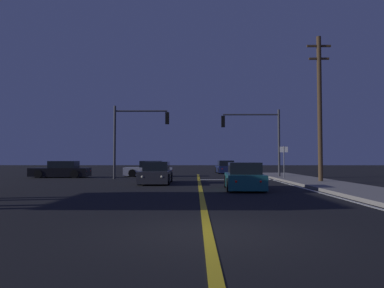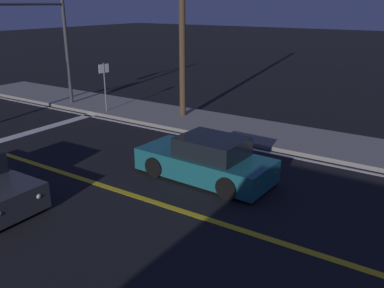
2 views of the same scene
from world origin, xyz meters
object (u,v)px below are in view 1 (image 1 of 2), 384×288
car_lead_oncoming_teal (244,178)px  traffic_signal_near_right (257,132)px  traffic_signal_far_left (135,130)px  street_sign_corner (284,157)px  car_distant_tail_charcoal (156,174)px  car_parked_curb_navy (225,168)px  utility_pole_right (320,106)px  car_following_oncoming_white (149,170)px  car_mid_block_black (61,170)px

car_lead_oncoming_teal → traffic_signal_near_right: traffic_signal_near_right is taller
traffic_signal_far_left → street_sign_corner: 11.17m
car_distant_tail_charcoal → traffic_signal_far_left: 6.19m
car_parked_curb_navy → traffic_signal_near_right: traffic_signal_near_right is taller
traffic_signal_near_right → car_distant_tail_charcoal: bearing=40.7°
utility_pole_right → street_sign_corner: size_ratio=3.76×
car_following_oncoming_white → car_parked_curb_navy: (7.15, 6.94, 0.00)m
car_distant_tail_charcoal → traffic_signal_near_right: traffic_signal_near_right is taller
car_mid_block_black → traffic_signal_far_left: 7.41m
car_following_oncoming_white → car_distant_tail_charcoal: size_ratio=0.93×
car_lead_oncoming_teal → car_parked_curb_navy: (0.75, 20.38, 0.00)m
street_sign_corner → car_lead_oncoming_teal: bearing=-116.0°
car_lead_oncoming_teal → utility_pole_right: utility_pole_right is taller
car_distant_tail_charcoal → traffic_signal_far_left: traffic_signal_far_left is taller
car_distant_tail_charcoal → traffic_signal_far_left: (-2.14, 4.89, 3.14)m
car_lead_oncoming_teal → street_sign_corner: bearing=66.3°
car_distant_tail_charcoal → traffic_signal_near_right: (7.31, 6.29, 3.09)m
car_distant_tail_charcoal → car_mid_block_black: (-8.50, 7.04, 0.00)m
car_parked_curb_navy → car_following_oncoming_white: bearing=-137.7°
traffic_signal_near_right → car_lead_oncoming_teal: bearing=77.1°
car_mid_block_black → street_sign_corner: size_ratio=1.92×
car_lead_oncoming_teal → traffic_signal_near_right: (2.48, 10.85, 3.09)m
car_following_oncoming_white → car_parked_curb_navy: 9.96m
car_mid_block_black → utility_pole_right: size_ratio=0.51×
car_mid_block_black → street_sign_corner: 17.64m
traffic_signal_far_left → utility_pole_right: 13.27m
car_following_oncoming_white → utility_pole_right: (11.71, -8.88, 4.19)m
car_parked_curb_navy → street_sign_corner: 12.77m
car_lead_oncoming_teal → traffic_signal_far_left: 12.15m
car_parked_curb_navy → traffic_signal_far_left: traffic_signal_far_left is taller
car_distant_tail_charcoal → traffic_signal_far_left: bearing=-66.6°
traffic_signal_near_right → car_following_oncoming_white: bearing=-16.2°
traffic_signal_near_right → street_sign_corner: traffic_signal_near_right is taller
street_sign_corner → car_following_oncoming_white: bearing=152.4°
car_following_oncoming_white → car_distant_tail_charcoal: same height
car_parked_curb_navy → car_lead_oncoming_teal: bearing=-94.0°
traffic_signal_near_right → traffic_signal_far_left: size_ratio=0.98×
traffic_signal_near_right → utility_pole_right: size_ratio=0.59×
car_distant_tail_charcoal → car_lead_oncoming_teal: bearing=136.4°
car_following_oncoming_white → car_distant_tail_charcoal: 9.01m
car_mid_block_black → traffic_signal_far_left: bearing=-109.7°
car_mid_block_black → traffic_signal_near_right: 16.13m
traffic_signal_far_left → street_sign_corner: (10.89, -1.40, -2.08)m
traffic_signal_near_right → traffic_signal_far_left: 9.56m
traffic_signal_near_right → car_parked_curb_navy: bearing=-79.7°
utility_pole_right → street_sign_corner: utility_pole_right is taller
car_distant_tail_charcoal → traffic_signal_near_right: 10.13m
car_parked_curb_navy → traffic_signal_far_left: (-7.72, -10.93, 3.14)m
car_parked_curb_navy → traffic_signal_near_right: bearing=-81.6°
car_lead_oncoming_teal → traffic_signal_far_left: size_ratio=0.77×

